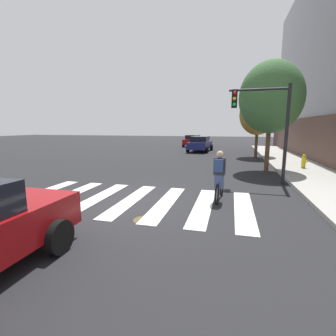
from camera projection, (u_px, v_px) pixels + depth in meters
The scene contains 10 objects.
ground_plane at pixel (137, 201), 8.20m from camera, with size 120.00×120.00×0.00m, color black.
crosswalk_stripes at pixel (131, 200), 8.25m from camera, with size 7.88×3.86×0.01m.
manhole_cover at pixel (145, 220), 6.47m from camera, with size 0.64×0.64×0.01m, color #473D1E.
sedan_mid at pixel (200, 144), 24.66m from camera, with size 2.35×4.58×1.54m.
sedan_far at pixel (193, 141), 31.32m from camera, with size 2.27×4.37×1.46m.
cyclist at pixel (219, 176), 8.04m from camera, with size 0.38×1.71×1.69m.
traffic_light_near at pixel (266, 117), 10.22m from camera, with size 2.47×0.28×4.20m.
fire_hydrant at pixel (304, 161), 13.84m from camera, with size 0.33×0.22×0.78m.
street_tree_near at pixel (271, 97), 13.11m from camera, with size 3.36×3.36×5.98m.
street_tree_mid at pixel (258, 114), 19.61m from camera, with size 2.89×2.89×5.14m.
Camera 1 is at (3.00, -7.39, 2.44)m, focal length 25.98 mm.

